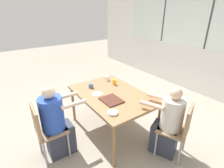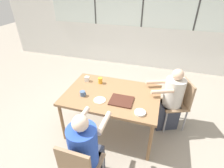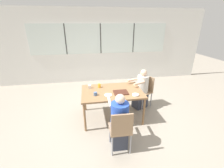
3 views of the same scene
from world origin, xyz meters
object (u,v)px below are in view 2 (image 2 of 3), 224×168
(person_man_blue_shirt, at_px, (86,155))
(chair_for_woman_green_shirt, at_px, (180,100))
(person_woman_green_shirt, at_px, (170,102))
(juice_glass, at_px, (100,81))
(coffee_mug, at_px, (83,94))
(bowl_white_shallow, at_px, (140,113))
(milk_carton_small, at_px, (87,79))
(chair_for_man_blue_shirt, at_px, (79,166))

(person_man_blue_shirt, bearing_deg, chair_for_woman_green_shirt, 54.06)
(person_woman_green_shirt, height_order, juice_glass, person_woman_green_shirt)
(person_woman_green_shirt, bearing_deg, juice_glass, 73.30)
(person_man_blue_shirt, distance_m, juice_glass, 1.28)
(coffee_mug, bearing_deg, juice_glass, 73.60)
(coffee_mug, relative_size, bowl_white_shallow, 0.58)
(person_woman_green_shirt, distance_m, coffee_mug, 1.45)
(coffee_mug, distance_m, juice_glass, 0.45)
(milk_carton_small, bearing_deg, chair_for_man_blue_shirt, -70.07)
(person_woman_green_shirt, distance_m, juice_glass, 1.23)
(juice_glass, bearing_deg, milk_carton_small, -179.10)
(bowl_white_shallow, bearing_deg, person_woman_green_shirt, 59.99)
(milk_carton_small, height_order, bowl_white_shallow, milk_carton_small)
(chair_for_man_blue_shirt, bearing_deg, person_woman_green_shirt, 59.95)
(juice_glass, bearing_deg, coffee_mug, -106.40)
(juice_glass, relative_size, bowl_white_shallow, 0.67)
(person_woman_green_shirt, bearing_deg, bowl_white_shallow, 127.24)
(person_man_blue_shirt, distance_m, coffee_mug, 0.93)
(chair_for_woman_green_shirt, bearing_deg, person_man_blue_shirt, 120.04)
(chair_for_woman_green_shirt, height_order, chair_for_man_blue_shirt, same)
(juice_glass, bearing_deg, bowl_white_shallow, -36.77)
(person_woman_green_shirt, height_order, person_man_blue_shirt, person_man_blue_shirt)
(person_woman_green_shirt, bearing_deg, milk_carton_small, 72.43)
(coffee_mug, relative_size, milk_carton_small, 0.99)
(coffee_mug, distance_m, bowl_white_shallow, 0.91)
(chair_for_man_blue_shirt, height_order, coffee_mug, chair_for_man_blue_shirt)
(chair_for_woman_green_shirt, xyz_separation_m, person_man_blue_shirt, (-1.07, -1.41, -0.02))
(chair_for_man_blue_shirt, bearing_deg, coffee_mug, 113.11)
(coffee_mug, bearing_deg, milk_carton_small, 105.38)
(chair_for_woman_green_shirt, relative_size, person_man_blue_shirt, 0.78)
(chair_for_woman_green_shirt, relative_size, coffee_mug, 10.32)
(person_man_blue_shirt, xyz_separation_m, coffee_mug, (-0.39, 0.80, 0.27))
(coffee_mug, relative_size, juice_glass, 0.86)
(milk_carton_small, bearing_deg, juice_glass, 0.90)
(chair_for_woman_green_shirt, distance_m, milk_carton_small, 1.61)
(person_man_blue_shirt, bearing_deg, chair_for_man_blue_shirt, -90.00)
(chair_for_man_blue_shirt, height_order, person_woman_green_shirt, person_woman_green_shirt)
(person_woman_green_shirt, xyz_separation_m, person_man_blue_shirt, (-0.92, -1.35, 0.01))
(chair_for_woman_green_shirt, xyz_separation_m, coffee_mug, (-1.46, -0.62, 0.25))
(chair_for_man_blue_shirt, relative_size, person_man_blue_shirt, 0.78)
(person_man_blue_shirt, height_order, milk_carton_small, person_man_blue_shirt)
(person_man_blue_shirt, bearing_deg, person_woman_green_shirt, 57.00)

